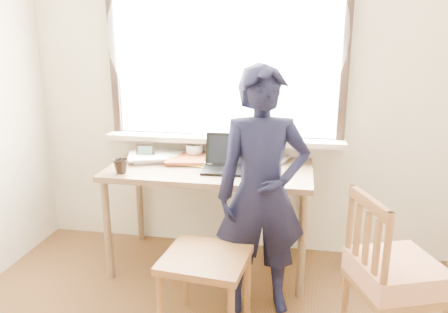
% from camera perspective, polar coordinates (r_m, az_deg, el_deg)
% --- Properties ---
extents(room_shell, '(3.52, 4.02, 2.61)m').
position_cam_1_polar(room_shell, '(1.59, -4.84, 12.79)').
color(room_shell, beige).
rests_on(room_shell, ground).
extents(desk, '(1.47, 0.73, 0.79)m').
position_cam_1_polar(desk, '(3.19, -1.82, -2.75)').
color(desk, brown).
rests_on(desk, ground).
extents(laptop, '(0.37, 0.30, 0.24)m').
position_cam_1_polar(laptop, '(3.10, 0.65, -0.63)').
color(laptop, black).
rests_on(laptop, desk).
extents(mug_white, '(0.18, 0.18, 0.10)m').
position_cam_1_polar(mug_white, '(3.40, -3.90, 0.73)').
color(mug_white, white).
rests_on(mug_white, desk).
extents(mug_dark, '(0.13, 0.13, 0.10)m').
position_cam_1_polar(mug_dark, '(3.09, -13.32, -1.24)').
color(mug_dark, black).
rests_on(mug_dark, desk).
extents(mouse, '(0.08, 0.06, 0.03)m').
position_cam_1_polar(mouse, '(3.01, 5.82, -2.04)').
color(mouse, black).
rests_on(mouse, desk).
extents(desk_clutter, '(0.81, 0.55, 0.06)m').
position_cam_1_polar(desk_clutter, '(3.42, -6.58, 0.35)').
color(desk_clutter, white).
rests_on(desk_clutter, desk).
extents(book_a, '(0.31, 0.33, 0.02)m').
position_cam_1_polar(book_a, '(3.45, -8.88, 0.12)').
color(book_a, white).
rests_on(book_a, desk).
extents(book_b, '(0.22, 0.26, 0.02)m').
position_cam_1_polar(book_b, '(3.38, 5.50, -0.15)').
color(book_b, white).
rests_on(book_b, desk).
extents(picture_frame, '(0.14, 0.02, 0.11)m').
position_cam_1_polar(picture_frame, '(3.39, -10.22, 0.50)').
color(picture_frame, black).
rests_on(picture_frame, desk).
extents(work_chair, '(0.52, 0.50, 0.49)m').
position_cam_1_polar(work_chair, '(2.61, -2.39, -14.22)').
color(work_chair, brown).
rests_on(work_chair, ground).
extents(side_chair, '(0.54, 0.55, 0.94)m').
position_cam_1_polar(side_chair, '(2.54, 21.21, -14.20)').
color(side_chair, brown).
rests_on(side_chair, ground).
extents(person, '(0.64, 0.49, 1.56)m').
position_cam_1_polar(person, '(2.68, 5.00, -4.83)').
color(person, black).
rests_on(person, ground).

